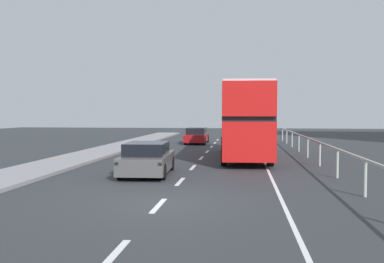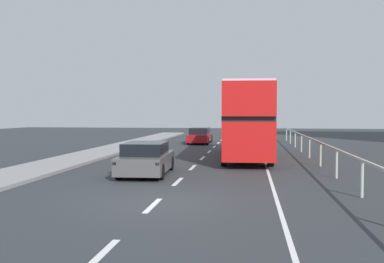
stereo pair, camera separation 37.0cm
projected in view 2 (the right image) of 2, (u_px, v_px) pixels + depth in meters
ground_plane at (157, 203)px, 12.36m from camera, size 75.09×120.00×0.10m
lane_paint_markings at (239, 166)px, 20.50m from camera, size 3.63×46.00×0.01m
bridge_side_railing at (321, 147)px, 20.40m from camera, size 0.10×42.00×1.18m
double_decker_bus_red at (245, 119)px, 24.15m from camera, size 2.96×10.76×4.14m
hatchback_car_near at (146, 159)px, 17.69m from camera, size 2.05×4.25×1.37m
sedan_car_ahead at (200, 136)px, 35.86m from camera, size 1.79×4.55×1.35m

